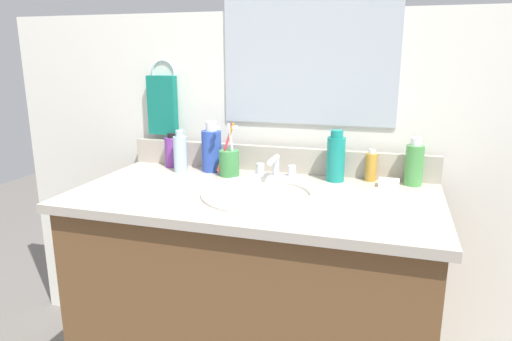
% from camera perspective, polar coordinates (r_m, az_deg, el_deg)
% --- Properties ---
extents(vanity_cabinet, '(1.06, 0.52, 0.72)m').
position_cam_1_polar(vanity_cabinet, '(1.55, -0.25, -16.54)').
color(vanity_cabinet, brown).
rests_on(vanity_cabinet, ground_plane).
extents(countertop, '(1.10, 0.57, 0.03)m').
position_cam_1_polar(countertop, '(1.40, -0.27, -3.30)').
color(countertop, '#B2A899').
rests_on(countertop, vanity_cabinet).
extents(backsplash, '(1.10, 0.02, 0.09)m').
position_cam_1_polar(backsplash, '(1.64, 2.52, 1.42)').
color(backsplash, '#B2A899').
rests_on(backsplash, countertop).
extents(back_wall, '(2.20, 0.04, 1.30)m').
position_cam_1_polar(back_wall, '(1.73, 2.98, -2.71)').
color(back_wall, white).
rests_on(back_wall, ground_plane).
extents(mirror_panel, '(0.60, 0.01, 0.56)m').
position_cam_1_polar(mirror_panel, '(1.61, 6.63, 15.66)').
color(mirror_panel, '#B2BCC6').
extents(towel_ring, '(0.10, 0.01, 0.10)m').
position_cam_1_polar(towel_ring, '(1.80, -11.45, 11.82)').
color(towel_ring, silver).
extents(hand_towel, '(0.11, 0.04, 0.22)m').
position_cam_1_polar(hand_towel, '(1.79, -11.53, 7.96)').
color(hand_towel, '#147260').
extents(sink_basin, '(0.35, 0.35, 0.11)m').
position_cam_1_polar(sink_basin, '(1.38, 0.39, -4.28)').
color(sink_basin, white).
rests_on(sink_basin, countertop).
extents(faucet, '(0.16, 0.10, 0.08)m').
position_cam_1_polar(faucet, '(1.54, 2.44, -0.03)').
color(faucet, silver).
rests_on(faucet, countertop).
extents(bottle_mouthwash_teal, '(0.06, 0.06, 0.17)m').
position_cam_1_polar(bottle_mouthwash_teal, '(1.53, 9.89, 1.59)').
color(bottle_mouthwash_teal, teal).
rests_on(bottle_mouthwash_teal, countertop).
extents(bottle_shampoo_blue, '(0.07, 0.07, 0.18)m').
position_cam_1_polar(bottle_shampoo_blue, '(1.64, -5.53, 2.62)').
color(bottle_shampoo_blue, '#2D4CB2').
rests_on(bottle_shampoo_blue, countertop).
extents(bottle_toner_green, '(0.06, 0.06, 0.15)m').
position_cam_1_polar(bottle_toner_green, '(1.54, 19.06, 0.79)').
color(bottle_toner_green, '#4C9E4C').
rests_on(bottle_toner_green, countertop).
extents(bottle_oil_amber, '(0.04, 0.04, 0.11)m').
position_cam_1_polar(bottle_oil_amber, '(1.56, 14.09, 0.49)').
color(bottle_oil_amber, gold).
rests_on(bottle_oil_amber, countertop).
extents(bottle_gel_clear, '(0.05, 0.05, 0.15)m').
position_cam_1_polar(bottle_gel_clear, '(1.65, -9.37, 2.16)').
color(bottle_gel_clear, silver).
rests_on(bottle_gel_clear, countertop).
extents(bottle_cream_purple, '(0.05, 0.05, 0.13)m').
position_cam_1_polar(bottle_cream_purple, '(1.73, -10.36, 2.34)').
color(bottle_cream_purple, '#7A3899').
rests_on(bottle_cream_purple, countertop).
extents(cup_green, '(0.08, 0.07, 0.18)m').
position_cam_1_polar(cup_green, '(1.58, -3.38, 1.12)').
color(cup_green, '#3F8C47').
rests_on(cup_green, countertop).
extents(soap_bar, '(0.06, 0.04, 0.02)m').
position_cam_1_polar(soap_bar, '(1.51, 16.18, -1.50)').
color(soap_bar, white).
rests_on(soap_bar, countertop).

